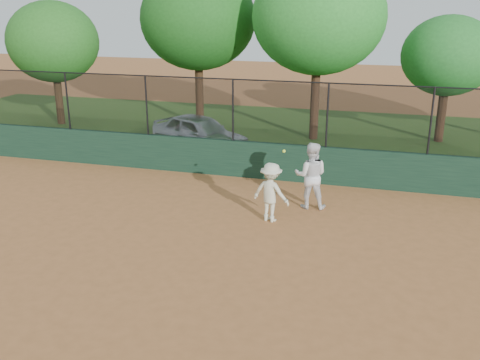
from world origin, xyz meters
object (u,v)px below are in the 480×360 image
(parked_car, at_px, (200,133))
(tree_0, at_px, (53,42))
(player_second, at_px, (311,176))
(tree_2, at_px, (319,17))
(tree_3, at_px, (448,56))
(player_main, at_px, (271,192))
(tree_1, at_px, (198,19))

(parked_car, xyz_separation_m, tree_0, (-7.92, 2.79, 3.03))
(parked_car, bearing_deg, player_second, -108.60)
(tree_0, distance_m, tree_2, 11.91)
(player_second, xyz_separation_m, tree_3, (4.00, 8.80, 2.51))
(player_main, xyz_separation_m, tree_0, (-12.03, 8.75, 2.95))
(player_main, height_order, tree_1, tree_1)
(parked_car, height_order, tree_1, tree_1)
(tree_1, distance_m, tree_3, 10.50)
(player_second, relative_size, tree_0, 0.34)
(player_main, bearing_deg, tree_0, 143.97)
(player_main, height_order, tree_3, tree_3)
(player_second, height_order, player_main, player_main)
(tree_0, relative_size, tree_3, 1.10)
(player_second, relative_size, tree_2, 0.26)
(tree_1, height_order, tree_3, tree_1)
(player_second, xyz_separation_m, tree_1, (-6.41, 8.82, 3.80))
(tree_1, xyz_separation_m, tree_3, (10.42, -0.02, -1.30))
(player_second, bearing_deg, tree_3, -120.36)
(tree_0, bearing_deg, player_second, -30.26)
(tree_3, bearing_deg, parked_car, -155.54)
(parked_car, bearing_deg, tree_3, -40.52)
(tree_1, bearing_deg, player_main, -61.03)
(player_second, height_order, tree_1, tree_1)
(tree_0, height_order, tree_1, tree_1)
(tree_2, xyz_separation_m, tree_3, (5.03, 0.96, -1.47))
(tree_1, bearing_deg, player_second, -53.96)
(player_main, bearing_deg, tree_1, 118.97)
(tree_0, distance_m, tree_3, 16.93)
(player_second, height_order, tree_3, tree_3)
(tree_1, bearing_deg, tree_3, -0.11)
(player_second, bearing_deg, parked_car, -49.50)
(player_second, distance_m, tree_3, 9.98)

